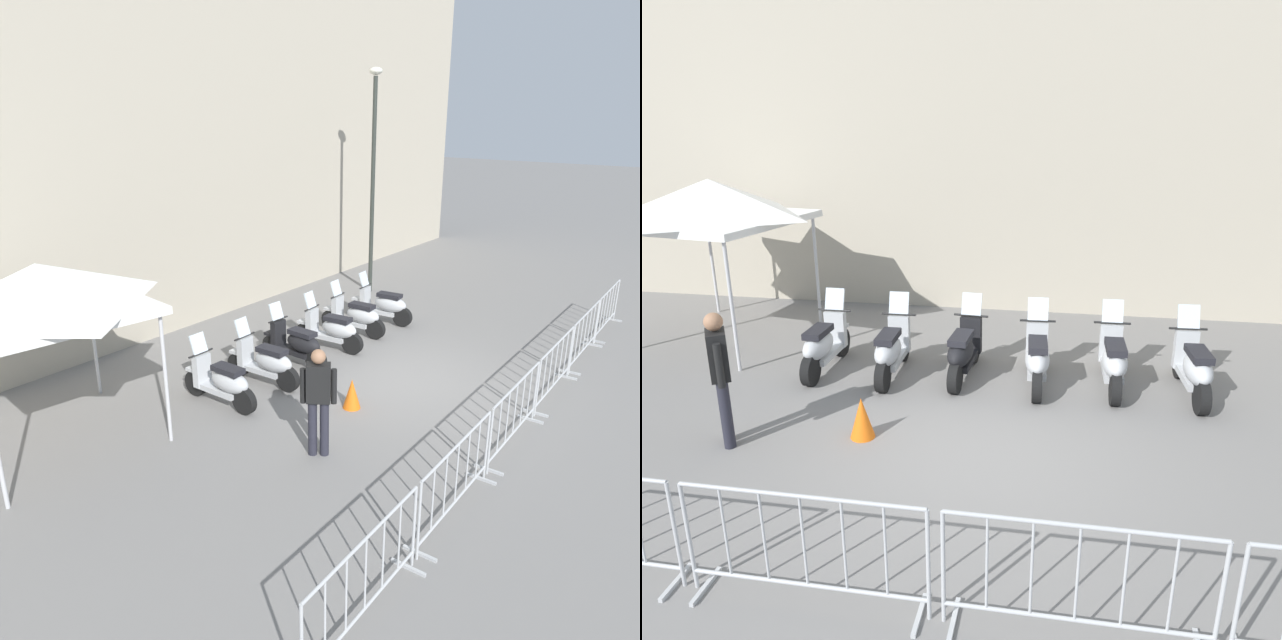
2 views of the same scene
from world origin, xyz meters
TOP-DOWN VIEW (x-y plane):
  - ground_plane at (0.00, 0.00)m, footprint 120.00×120.00m
  - building_facade at (-1.11, 7.06)m, footprint 28.03×6.72m
  - motorcycle_0 at (-3.13, 1.72)m, footprint 0.61×1.72m
  - motorcycle_1 at (-2.01, 1.86)m, footprint 0.66×1.72m
  - motorcycle_2 at (-0.92, 2.17)m, footprint 0.56×1.73m
  - motorcycle_3 at (0.22, 2.25)m, footprint 0.70×1.71m
  - motorcycle_4 at (1.32, 2.52)m, footprint 0.66×1.72m
  - motorcycle_5 at (2.45, 2.61)m, footprint 0.70×1.71m
  - barrier_segment_0 at (-5.03, -3.30)m, footprint 2.08×0.74m
  - barrier_segment_1 at (-2.87, -2.96)m, footprint 2.08×0.74m
  - barrier_segment_2 at (-0.70, -2.62)m, footprint 2.08×0.74m
  - barrier_segment_3 at (1.47, -2.28)m, footprint 2.08×0.74m
  - barrier_segment_4 at (3.63, -1.94)m, footprint 2.08×0.74m
  - barrier_segment_5 at (5.80, -1.59)m, footprint 2.08×0.74m
  - street_lamp at (4.42, 4.71)m, footprint 0.36×0.36m
  - officer_near_row_end at (-3.08, -0.67)m, footprint 0.40×0.43m
  - canopy_tent at (-5.71, 2.54)m, footprint 2.75×2.75m
  - traffic_cone at (-1.57, 0.02)m, footprint 0.32×0.32m

SIDE VIEW (x-z plane):
  - ground_plane at x=0.00m, z-range 0.00..0.00m
  - traffic_cone at x=-1.57m, z-range 0.00..0.55m
  - motorcycle_0 at x=-3.13m, z-range -0.16..1.07m
  - motorcycle_1 at x=-2.01m, z-range -0.16..1.07m
  - motorcycle_2 at x=-0.92m, z-range -0.16..1.07m
  - motorcycle_3 at x=0.22m, z-range -0.16..1.07m
  - motorcycle_4 at x=1.32m, z-range -0.16..1.07m
  - motorcycle_5 at x=2.45m, z-range -0.16..1.07m
  - barrier_segment_0 at x=-5.03m, z-range -0.01..1.06m
  - barrier_segment_1 at x=-2.87m, z-range -0.01..1.06m
  - barrier_segment_2 at x=-0.70m, z-range -0.01..1.06m
  - barrier_segment_3 at x=1.47m, z-range -0.01..1.06m
  - barrier_segment_4 at x=3.63m, z-range -0.01..1.06m
  - barrier_segment_5 at x=5.80m, z-range -0.01..1.06m
  - officer_near_row_end at x=-3.08m, z-range 0.12..1.85m
  - canopy_tent at x=-5.71m, z-range 1.06..3.97m
  - street_lamp at x=4.42m, z-range 0.61..6.80m
  - building_facade at x=-1.11m, z-range 0.00..11.91m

